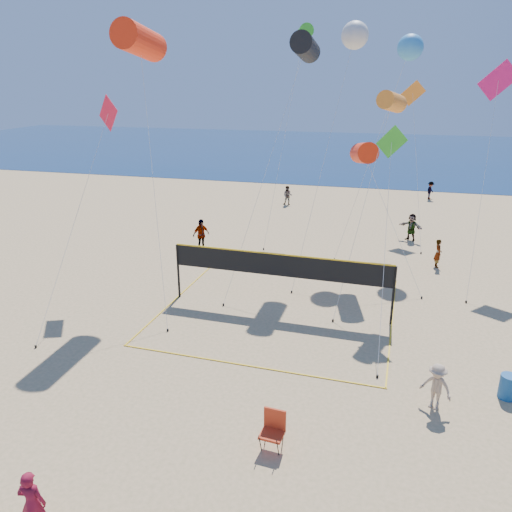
% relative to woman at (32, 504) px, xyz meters
% --- Properties ---
extents(ground, '(120.00, 120.00, 0.00)m').
position_rel_woman_xyz_m(ground, '(3.39, 2.18, -0.83)').
color(ground, tan).
rests_on(ground, ground).
extents(ocean, '(140.00, 50.00, 0.03)m').
position_rel_woman_xyz_m(ocean, '(3.39, 64.18, -0.81)').
color(ocean, navy).
rests_on(ocean, ground).
extents(woman, '(0.66, 0.49, 1.65)m').
position_rel_woman_xyz_m(woman, '(0.00, 0.00, 0.00)').
color(woman, maroon).
rests_on(woman, ground).
extents(bystander_b, '(1.11, 0.95, 1.49)m').
position_rel_woman_xyz_m(bystander_b, '(8.74, 6.86, -0.08)').
color(bystander_b, tan).
rests_on(bystander_b, ground).
extents(far_person_0, '(1.01, 1.14, 1.85)m').
position_rel_woman_xyz_m(far_person_0, '(-3.28, 19.02, 0.10)').
color(far_person_0, gray).
rests_on(far_person_0, ground).
extents(far_person_1, '(1.57, 1.21, 1.66)m').
position_rel_woman_xyz_m(far_person_1, '(8.56, 24.12, 0.00)').
color(far_person_1, gray).
rests_on(far_person_1, ground).
extents(far_person_2, '(0.44, 0.60, 1.53)m').
position_rel_woman_xyz_m(far_person_2, '(9.77, 19.56, -0.06)').
color(far_person_2, gray).
rests_on(far_person_2, ground).
extents(far_person_3, '(0.76, 0.60, 1.50)m').
position_rel_woman_xyz_m(far_person_3, '(-0.59, 31.20, -0.07)').
color(far_person_3, gray).
rests_on(far_person_3, ground).
extents(far_person_4, '(0.90, 1.09, 1.47)m').
position_rel_woman_xyz_m(far_person_4, '(10.45, 36.10, -0.09)').
color(far_person_4, gray).
rests_on(far_person_4, ground).
extents(camp_chair, '(0.66, 0.80, 1.26)m').
position_rel_woman_xyz_m(camp_chair, '(4.41, 3.95, -0.18)').
color(camp_chair, red).
rests_on(camp_chair, ground).
extents(trash_barrel, '(0.70, 0.70, 0.79)m').
position_rel_woman_xyz_m(trash_barrel, '(10.99, 7.97, -0.43)').
color(trash_barrel, '#154D8D').
rests_on(trash_barrel, ground).
extents(volleyball_net, '(9.93, 9.79, 2.57)m').
position_rel_woman_xyz_m(volleyball_net, '(2.76, 12.37, 0.94)').
color(volleyball_net, black).
rests_on(volleyball_net, ground).
extents(kite_0, '(3.45, 6.43, 11.77)m').
position_rel_woman_xyz_m(kite_0, '(-3.86, 14.21, 10.12)').
color(kite_0, '#FA2D0E').
rests_on(kite_0, ground).
extents(kite_1, '(2.73, 8.54, 11.59)m').
position_rel_woman_xyz_m(kite_1, '(2.43, 19.30, 10.05)').
color(kite_1, black).
rests_on(kite_1, ground).
extents(kite_2, '(2.30, 5.36, 9.01)m').
position_rel_woman_xyz_m(kite_2, '(6.74, 16.13, 7.66)').
color(kite_2, orange).
rests_on(kite_2, ground).
extents(kite_3, '(1.46, 7.70, 8.79)m').
position_rel_woman_xyz_m(kite_3, '(-5.59, 13.70, 6.69)').
color(kite_3, red).
rests_on(kite_3, ground).
extents(kite_4, '(1.27, 6.91, 7.69)m').
position_rel_woman_xyz_m(kite_4, '(6.88, 14.15, 5.66)').
color(kite_4, green).
rests_on(kite_4, ground).
extents(kite_5, '(2.00, 6.14, 10.34)m').
position_rel_woman_xyz_m(kite_5, '(11.64, 20.81, 8.14)').
color(kite_5, '#E71772').
rests_on(kite_5, ground).
extents(kite_6, '(2.47, 8.96, 12.32)m').
position_rel_woman_xyz_m(kite_6, '(4.55, 22.34, 10.77)').
color(kite_6, silver).
rests_on(kite_6, ground).
extents(kite_7, '(3.88, 4.79, 11.70)m').
position_rel_woman_xyz_m(kite_7, '(7.45, 23.21, 10.18)').
color(kite_7, '#3792DD').
rests_on(kite_7, ground).
extents(kite_8, '(1.70, 7.73, 12.62)m').
position_rel_woman_xyz_m(kite_8, '(1.09, 26.54, 11.20)').
color(kite_8, green).
rests_on(kite_8, ground).
extents(kite_9, '(1.96, 6.37, 9.38)m').
position_rel_woman_xyz_m(kite_9, '(8.04, 27.42, 7.24)').
color(kite_9, orange).
rests_on(kite_9, ground).
extents(kite_10, '(3.93, 3.88, 6.74)m').
position_rel_woman_xyz_m(kite_10, '(5.66, 17.70, 5.26)').
color(kite_10, '#FA2D0E').
rests_on(kite_10, ground).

